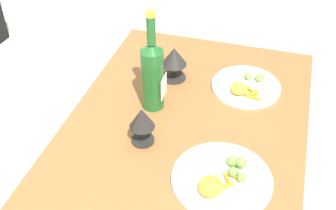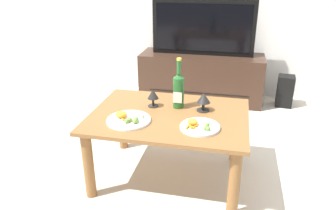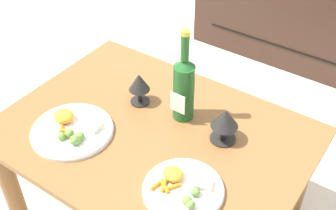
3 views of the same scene
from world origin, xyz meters
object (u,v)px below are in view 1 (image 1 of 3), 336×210
goblet_left (142,120)px  wine_bottle (152,73)px  dining_table (187,140)px  dinner_plate_left (221,178)px  goblet_right (174,58)px  dinner_plate_right (246,86)px

goblet_left → wine_bottle: bearing=7.6°
dining_table → wine_bottle: (0.04, 0.13, 0.23)m
wine_bottle → dinner_plate_left: wine_bottle is taller
wine_bottle → goblet_right: bearing=-7.6°
goblet_left → dinner_plate_left: size_ratio=0.44×
goblet_left → dinner_plate_right: 0.46m
dining_table → wine_bottle: 0.26m
goblet_right → dinner_plate_right: goblet_right is taller
dining_table → dinner_plate_left: (-0.23, -0.16, 0.10)m
goblet_right → dinner_plate_right: (0.01, -0.27, -0.07)m
goblet_right → goblet_left: bearing=-180.0°
dining_table → dinner_plate_left: bearing=-145.6°
dinner_plate_left → goblet_right: bearing=30.7°
wine_bottle → goblet_left: 0.19m
wine_bottle → dinner_plate_left: 0.41m
goblet_left → goblet_right: bearing=0.0°
dining_table → goblet_right: (0.22, 0.11, 0.18)m
goblet_right → dinner_plate_left: 0.53m
goblet_left → dinner_plate_left: 0.29m
dinner_plate_left → dinner_plate_right: dinner_plate_left is taller
goblet_right → dinner_plate_right: 0.28m
dining_table → dinner_plate_right: dinner_plate_right is taller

